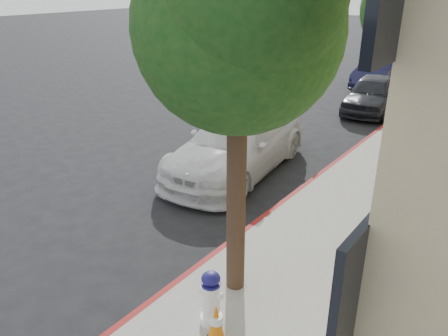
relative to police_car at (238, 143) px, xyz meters
The scene contains 10 objects.
ground 2.37m from the police_car, 89.47° to the right, with size 120.00×120.00×0.00m, color black.
sidewalk 8.60m from the police_car, 65.01° to the left, with size 3.20×50.00×0.15m, color gray.
curb_strip 8.07m from the police_car, 75.01° to the left, with size 0.12×50.00×0.15m, color maroon.
tree_near 6.23m from the police_car, 55.20° to the right, with size 2.92×2.82×5.62m.
tree_mid 5.84m from the police_car, 51.84° to the left, with size 2.77×2.64×5.43m.
police_car is the anchor object (origin of this frame).
parked_car_mid 8.06m from the police_car, 83.72° to the left, with size 1.68×4.18×1.42m, color black.
parked_car_far 12.54m from the police_car, 92.03° to the left, with size 1.53×4.40×1.45m, color #161637.
fire_hydrant 6.03m from the police_car, 58.64° to the right, with size 0.37×0.34×0.88m.
traffic_cone 6.56m from the police_car, 57.49° to the right, with size 0.50×0.50×0.77m.
Camera 1 is at (6.29, -6.87, 4.83)m, focal length 35.00 mm.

